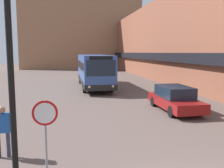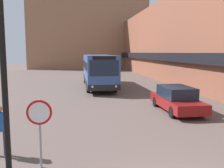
{
  "view_description": "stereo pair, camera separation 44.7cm",
  "coord_description": "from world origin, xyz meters",
  "views": [
    {
      "loc": [
        -3.2,
        -4.76,
        3.53
      ],
      "look_at": [
        -0.96,
        7.75,
        1.92
      ],
      "focal_mm": 40.0,
      "sensor_mm": 36.0,
      "label": 1
    },
    {
      "loc": [
        -2.76,
        -4.83,
        3.53
      ],
      "look_at": [
        -0.96,
        7.75,
        1.92
      ],
      "focal_mm": 40.0,
      "sensor_mm": 36.0,
      "label": 2
    }
  ],
  "objects": [
    {
      "name": "stop_sign",
      "position": [
        -3.89,
        2.71,
        1.54
      ],
      "size": [
        0.76,
        0.08,
        2.13
      ],
      "color": "gray",
      "rests_on": "ground_plane"
    },
    {
      "name": "street_lamp",
      "position": [
        -4.37,
        1.95,
        4.41
      ],
      "size": [
        1.46,
        0.36,
        7.23
      ],
      "color": "black",
      "rests_on": "ground_plane"
    },
    {
      "name": "city_bus",
      "position": [
        -0.56,
        20.57,
        1.78
      ],
      "size": [
        2.71,
        11.3,
        3.27
      ],
      "color": "#335193",
      "rests_on": "ground_plane"
    },
    {
      "name": "parked_car_front",
      "position": [
        3.2,
        9.29,
        0.75
      ],
      "size": [
        1.9,
        4.71,
        1.5
      ],
      "color": "maroon",
      "rests_on": "ground_plane"
    },
    {
      "name": "building_row_right",
      "position": [
        9.98,
        24.0,
        4.97
      ],
      "size": [
        5.5,
        60.0,
        9.97
      ],
      "color": "brown",
      "rests_on": "ground_plane"
    },
    {
      "name": "pedestrian",
      "position": [
        -5.39,
        3.85,
        1.06
      ],
      "size": [
        0.57,
        0.25,
        1.76
      ],
      "rotation": [
        0.0,
        0.0,
        0.08
      ],
      "color": "#333851",
      "rests_on": "ground_plane"
    },
    {
      "name": "building_backdrop_far",
      "position": [
        0.0,
        52.85,
        8.68
      ],
      "size": [
        26.0,
        8.0,
        17.37
      ],
      "color": "#996B4C",
      "rests_on": "ground_plane"
    }
  ]
}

